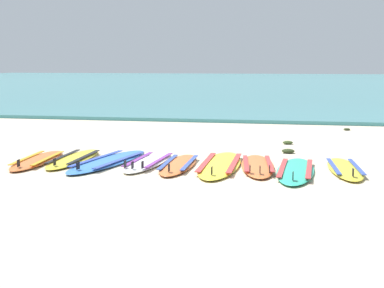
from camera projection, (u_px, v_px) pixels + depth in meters
The scene contains 14 objects.
ground_plane at pixel (202, 169), 9.00m from camera, with size 80.00×80.00×0.00m, color beige.
sea at pixel (287, 83), 44.66m from camera, with size 80.00×60.00×0.10m, color teal.
surfboard_0 at pixel (38, 160), 9.58m from camera, with size 0.69×2.06×0.18m.
surfboard_1 at pixel (74, 159), 9.71m from camera, with size 0.59×2.09×0.18m.
surfboard_2 at pixel (109, 161), 9.48m from camera, with size 0.98×2.52×0.18m.
surfboard_3 at pixel (149, 162), 9.42m from camera, with size 0.58×2.06×0.18m.
surfboard_4 at pixel (179, 164), 9.18m from camera, with size 0.57×2.00×0.18m.
surfboard_5 at pixel (220, 164), 9.17m from camera, with size 0.71×2.56×0.18m.
surfboard_6 at pixel (258, 166), 9.07m from camera, with size 0.78×2.13×0.18m.
surfboard_7 at pixel (296, 170), 8.67m from camera, with size 0.61×2.25×0.18m.
surfboard_8 at pixel (345, 169), 8.81m from camera, with size 0.65×1.97×0.18m.
seaweed_clump_near_shoreline at pixel (288, 143), 11.66m from camera, with size 0.21×0.16×0.07m, color #384723.
seaweed_clump_mid_sand at pixel (288, 151), 10.52m from camera, with size 0.24×0.19×0.08m, color #2D381E.
seaweed_clump_by_the_boards at pixel (347, 129), 14.01m from camera, with size 0.16×0.13×0.06m, color #2D381E.
Camera 1 is at (1.60, -8.70, 1.69)m, focal length 53.07 mm.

